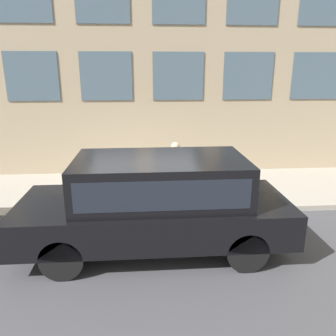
{
  "coord_description": "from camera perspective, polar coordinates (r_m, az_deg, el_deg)",
  "views": [
    {
      "loc": [
        -7.17,
        -0.01,
        3.35
      ],
      "look_at": [
        0.79,
        -0.6,
        0.95
      ],
      "focal_mm": 35.0,
      "sensor_mm": 36.0,
      "label": 1
    }
  ],
  "objects": [
    {
      "name": "ground_plane",
      "position": [
        7.91,
        -3.96,
        -8.37
      ],
      "size": [
        80.0,
        80.0,
        0.0
      ],
      "primitive_type": "plane",
      "color": "#47474C"
    },
    {
      "name": "parked_truck_black_near",
      "position": [
        6.17,
        -1.88,
        -5.28
      ],
      "size": [
        1.95,
        5.02,
        1.82
      ],
      "color": "black",
      "rests_on": "ground_plane"
    },
    {
      "name": "person",
      "position": [
        8.56,
        1.3,
        0.77
      ],
      "size": [
        0.35,
        0.23,
        1.44
      ],
      "rotation": [
        0.0,
        0.0,
        2.85
      ],
      "color": "#726651",
      "rests_on": "sidewalk"
    },
    {
      "name": "fire_hydrant",
      "position": [
        8.24,
        -1.35,
        -3.39
      ],
      "size": [
        0.28,
        0.41,
        0.75
      ],
      "color": "gold",
      "rests_on": "sidewalk"
    },
    {
      "name": "sidewalk",
      "position": [
        9.34,
        -4.05,
        -3.9
      ],
      "size": [
        3.15,
        60.0,
        0.14
      ],
      "color": "#A8A093",
      "rests_on": "ground_plane"
    }
  ]
}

